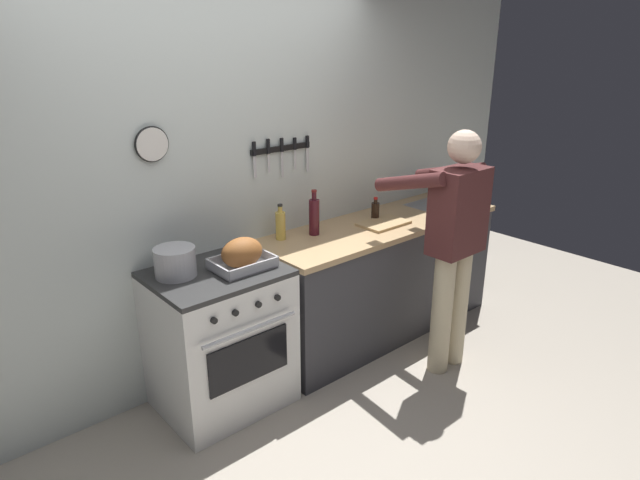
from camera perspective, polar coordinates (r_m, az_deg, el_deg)
The scene contains 11 objects.
ground_plane at distance 3.19m, azimuth 3.98°, elevation -22.78°, with size 8.00×8.00×0.00m, color #A89E8E.
wall_back at distance 3.53m, azimuth -11.21°, elevation 5.45°, with size 6.00×0.13×2.60m.
counter_block at distance 4.26m, azimuth 6.30°, elevation -3.74°, with size 2.03×0.65×0.90m.
stove at distance 3.45m, azimuth -10.35°, elevation -10.11°, with size 0.76×0.67×0.90m.
person_cook at distance 3.69m, azimuth 13.75°, elevation 0.22°, with size 0.51×0.63×1.66m.
roasting_pan at distance 3.24m, azimuth -8.14°, elevation -1.51°, with size 0.35×0.26×0.19m.
stock_pot at distance 3.21m, azimuth -14.89°, elevation -2.23°, with size 0.24×0.24×0.17m.
cutting_board at distance 4.03m, azimuth 6.64°, elevation 1.75°, with size 0.36×0.24×0.02m, color tan.
bottle_wine_red at distance 3.76m, azimuth -0.61°, elevation 2.52°, with size 0.07×0.07×0.32m.
bottle_cooking_oil at distance 3.69m, azimuth -4.14°, elevation 1.60°, with size 0.07×0.07×0.25m.
bottle_soy_sauce at distance 4.12m, azimuth 5.79°, elevation 3.07°, with size 0.06×0.06×0.17m.
Camera 1 is at (-1.69, -1.63, 2.16)m, focal length 30.65 mm.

